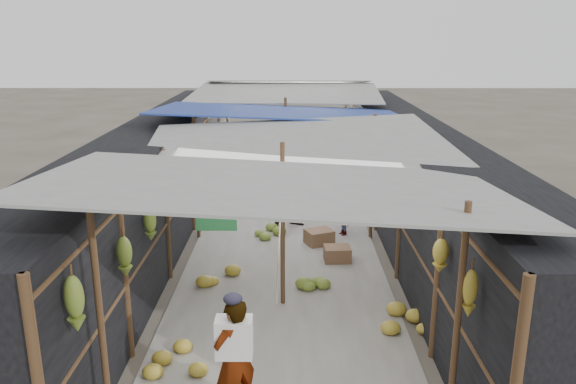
{
  "coord_description": "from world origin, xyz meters",
  "views": [
    {
      "loc": [
        0.11,
        -5.08,
        4.12
      ],
      "look_at": [
        0.08,
        5.11,
        1.25
      ],
      "focal_mm": 35.0,
      "sensor_mm": 36.0,
      "label": 1
    }
  ],
  "objects_px": {
    "crate_near": "(319,237)",
    "black_basin": "(351,196)",
    "shopper_blue": "(293,187)",
    "vendor_elderly": "(235,358)",
    "vendor_seated": "(343,215)"
  },
  "relations": [
    {
      "from": "crate_near",
      "to": "black_basin",
      "type": "bearing_deg",
      "value": 49.6
    },
    {
      "from": "shopper_blue",
      "to": "crate_near",
      "type": "bearing_deg",
      "value": -89.82
    },
    {
      "from": "vendor_elderly",
      "to": "shopper_blue",
      "type": "xyz_separation_m",
      "value": [
        0.67,
        6.35,
        0.23
      ]
    },
    {
      "from": "black_basin",
      "to": "crate_near",
      "type": "bearing_deg",
      "value": -107.09
    },
    {
      "from": "vendor_elderly",
      "to": "crate_near",
      "type": "bearing_deg",
      "value": -141.63
    },
    {
      "from": "vendor_seated",
      "to": "vendor_elderly",
      "type": "bearing_deg",
      "value": -40.17
    },
    {
      "from": "vendor_elderly",
      "to": "vendor_seated",
      "type": "bearing_deg",
      "value": -145.25
    },
    {
      "from": "crate_near",
      "to": "vendor_seated",
      "type": "xyz_separation_m",
      "value": [
        0.52,
        0.55,
        0.3
      ]
    },
    {
      "from": "black_basin",
      "to": "shopper_blue",
      "type": "distance_m",
      "value": 2.77
    },
    {
      "from": "black_basin",
      "to": "vendor_seated",
      "type": "height_order",
      "value": "vendor_seated"
    },
    {
      "from": "black_basin",
      "to": "vendor_elderly",
      "type": "distance_m",
      "value": 8.79
    },
    {
      "from": "shopper_blue",
      "to": "vendor_seated",
      "type": "xyz_separation_m",
      "value": [
        1.05,
        -0.54,
        -0.47
      ]
    },
    {
      "from": "crate_near",
      "to": "vendor_elderly",
      "type": "xyz_separation_m",
      "value": [
        -1.2,
        -5.26,
        0.55
      ]
    },
    {
      "from": "shopper_blue",
      "to": "vendor_seated",
      "type": "relative_size",
      "value": 2.03
    },
    {
      "from": "crate_near",
      "to": "black_basin",
      "type": "height_order",
      "value": "crate_near"
    }
  ]
}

